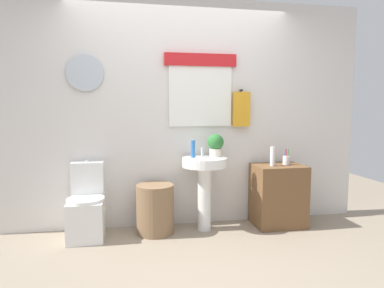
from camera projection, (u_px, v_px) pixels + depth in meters
The scene contains 11 objects.
ground_plane at pixel (199, 266), 2.87m from camera, with size 8.00×8.00×0.00m, color gray.
back_wall at pixel (180, 113), 3.86m from camera, with size 4.40×0.18×2.60m.
toilet at pixel (87, 208), 3.52m from camera, with size 0.38×0.51×0.80m.
laundry_hamper at pixel (155, 209), 3.62m from camera, with size 0.41×0.41×0.54m, color #846647.
pedestal_sink at pixel (204, 177), 3.68m from camera, with size 0.50×0.50×0.82m.
faucet at pixel (202, 152), 3.77m from camera, with size 0.03×0.03×0.10m, color silver.
wooden_cabinet at pixel (278, 195), 3.86m from camera, with size 0.57×0.44×0.71m, color brown.
soap_bottle at pixel (193, 149), 3.67m from camera, with size 0.05×0.05×0.19m, color #2D6BB7.
potted_plant at pixel (216, 144), 3.72m from camera, with size 0.18×0.18×0.26m.
lotion_bottle at pixel (272, 156), 3.75m from camera, with size 0.05×0.05×0.22m, color white.
toothbrush_cup at pixel (286, 160), 3.85m from camera, with size 0.08×0.08×0.19m.
Camera 1 is at (-0.55, -2.69, 1.35)m, focal length 31.01 mm.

